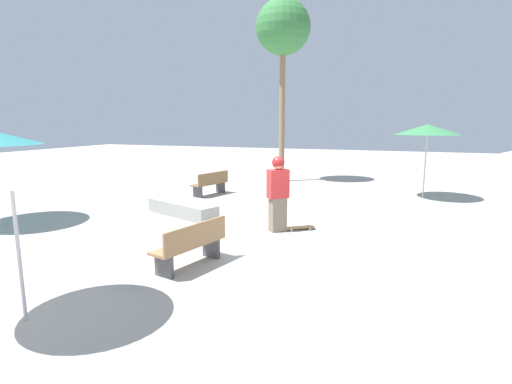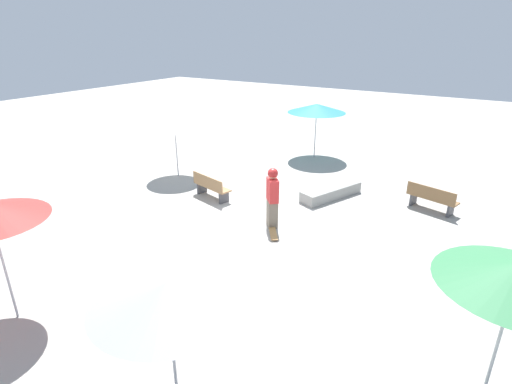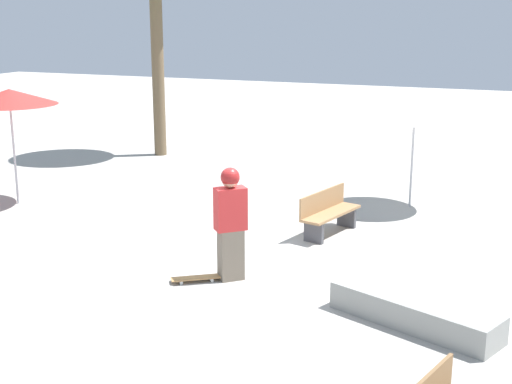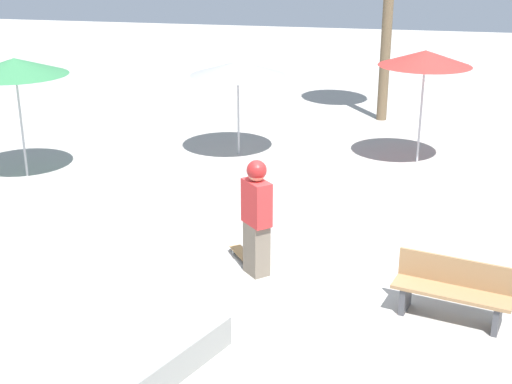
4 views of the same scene
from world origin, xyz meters
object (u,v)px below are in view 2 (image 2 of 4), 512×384
at_px(skater_main, 272,196).
at_px(shade_umbrella_teal, 317,108).
at_px(bench_far, 211,187).
at_px(shade_umbrella_white, 174,125).
at_px(shade_umbrella_grey, 167,293).
at_px(skateboard, 273,233).
at_px(concrete_ledge, 331,192).
at_px(bench_near, 432,198).

xyz_separation_m(skater_main, shade_umbrella_teal, (-7.21, -1.86, 1.27)).
distance_m(skater_main, bench_far, 3.06).
bearing_deg(bench_far, shade_umbrella_white, 170.62).
bearing_deg(shade_umbrella_grey, bench_far, -145.87).
height_order(skateboard, concrete_ledge, concrete_ledge).
xyz_separation_m(bench_near, shade_umbrella_teal, (-3.46, -5.70, 1.85)).
relative_size(skateboard, shade_umbrella_white, 0.34).
height_order(concrete_ledge, bench_near, bench_near).
relative_size(shade_umbrella_grey, shade_umbrella_teal, 0.86).
xyz_separation_m(skateboard, bench_far, (-1.25, -3.23, 0.37)).
bearing_deg(shade_umbrella_white, bench_near, 101.25).
height_order(bench_near, shade_umbrella_teal, shade_umbrella_teal).
bearing_deg(concrete_ledge, shade_umbrella_grey, 6.88).
distance_m(skater_main, shade_umbrella_teal, 7.55).
xyz_separation_m(skateboard, concrete_ledge, (-3.54, 0.33, 0.14)).
distance_m(skateboard, bench_far, 3.48).
distance_m(bench_near, shade_umbrella_teal, 6.92).
height_order(shade_umbrella_grey, shade_umbrella_white, shade_umbrella_white).
xyz_separation_m(concrete_ledge, shade_umbrella_grey, (9.16, 1.11, 1.87)).
xyz_separation_m(concrete_ledge, shade_umbrella_teal, (-4.14, -2.51, 2.08)).
height_order(shade_umbrella_grey, shade_umbrella_teal, shade_umbrella_teal).
relative_size(skater_main, bench_near, 1.12).
xyz_separation_m(skater_main, bench_far, (-0.77, -2.91, -0.57)).
relative_size(skateboard, shade_umbrella_grey, 0.34).
bearing_deg(skater_main, concrete_ledge, 124.95).
distance_m(skateboard, shade_umbrella_white, 6.58).
bearing_deg(shade_umbrella_grey, concrete_ledge, -173.12).
height_order(bench_near, shade_umbrella_white, shade_umbrella_white).
bearing_deg(bench_far, skater_main, -0.64).
bearing_deg(shade_umbrella_white, skateboard, 67.74).
relative_size(concrete_ledge, shade_umbrella_white, 1.11).
distance_m(shade_umbrella_grey, shade_umbrella_teal, 13.79).
bearing_deg(bench_far, skateboard, -6.95).
height_order(skateboard, shade_umbrella_teal, shade_umbrella_teal).
height_order(bench_far, shade_umbrella_teal, shade_umbrella_teal).
relative_size(bench_near, shade_umbrella_white, 0.73).
bearing_deg(skater_main, bench_far, -147.98).
distance_m(shade_umbrella_teal, shade_umbrella_white, 6.43).
bearing_deg(shade_umbrella_teal, bench_near, 58.74).
distance_m(skater_main, bench_near, 5.39).
height_order(skater_main, concrete_ledge, skater_main).
distance_m(skateboard, shade_umbrella_teal, 8.29).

